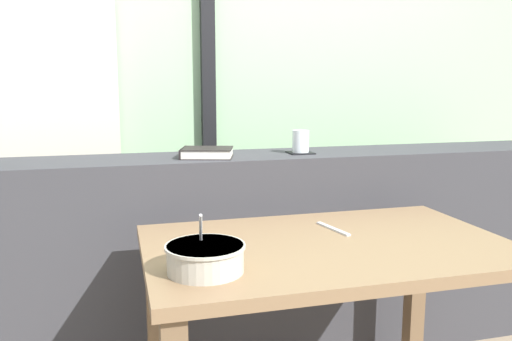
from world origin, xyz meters
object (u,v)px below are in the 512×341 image
(closed_book, at_px, (207,153))
(soup_bowl, at_px, (205,258))
(juice_glass, at_px, (301,142))
(coaster_square, at_px, (300,153))
(breakfast_table, at_px, (327,276))
(fork_utensil, at_px, (333,229))

(closed_book, relative_size, soup_bowl, 1.15)
(juice_glass, distance_m, closed_book, 0.40)
(coaster_square, bearing_deg, breakfast_table, -102.23)
(closed_book, xyz_separation_m, soup_bowl, (-0.14, -0.75, -0.17))
(closed_book, distance_m, fork_utensil, 0.62)
(breakfast_table, xyz_separation_m, soup_bowl, (-0.40, -0.15, 0.14))
(soup_bowl, bearing_deg, closed_book, 79.70)
(juice_glass, bearing_deg, breakfast_table, -102.23)
(coaster_square, distance_m, soup_bowl, 0.95)
(breakfast_table, bearing_deg, closed_book, 113.51)
(breakfast_table, height_order, closed_book, closed_book)
(breakfast_table, distance_m, closed_book, 0.73)
(breakfast_table, height_order, coaster_square, coaster_square)
(coaster_square, relative_size, soup_bowl, 0.49)
(juice_glass, height_order, fork_utensil, juice_glass)
(soup_bowl, bearing_deg, coaster_square, 55.24)
(juice_glass, relative_size, closed_book, 0.39)
(juice_glass, distance_m, soup_bowl, 0.95)
(juice_glass, xyz_separation_m, fork_utensil, (-0.06, -0.49, -0.23))
(coaster_square, xyz_separation_m, juice_glass, (-0.00, -0.00, 0.04))
(closed_book, bearing_deg, coaster_square, 2.03)
(breakfast_table, relative_size, juice_glass, 12.00)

